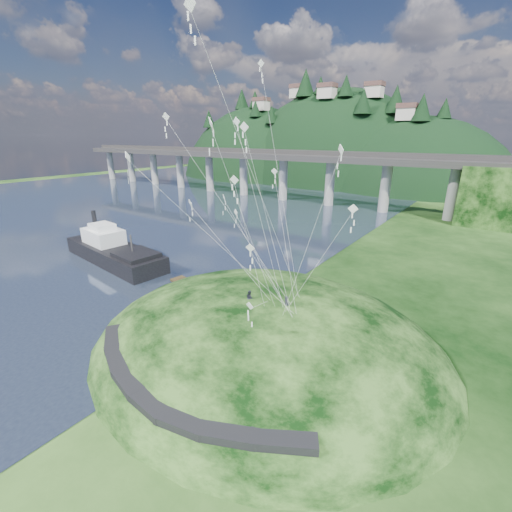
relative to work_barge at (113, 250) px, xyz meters
The scene contains 10 objects.
ground 25.57m from the work_barge, 14.80° to the right, with size 320.00×320.00×0.00m, color black.
water 52.89m from the work_barge, 153.62° to the left, with size 240.00×240.00×0.00m, color #2A354D.
grass_hill 33.14m from the work_barge, ahead, with size 36.00×32.00×13.00m.
footpath 35.99m from the work_barge, 26.85° to the right, with size 22.29×5.84×0.83m.
bridge 64.05m from the work_barge, 91.63° to the left, with size 160.00×11.00×15.00m.
far_ridge 117.57m from the work_barge, 99.30° to the left, with size 153.00×70.00×94.50m.
work_barge is the anchor object (origin of this frame).
wooden_dock 20.18m from the work_barge, ahead, with size 12.44×3.86×0.88m.
kite_flyers 33.65m from the work_barge, ahead, with size 4.23×1.71×1.68m.
kite_swarm 34.14m from the work_barge, 10.01° to the right, with size 18.72×18.08×21.36m.
Camera 1 is at (24.26, -21.95, 19.23)m, focal length 24.00 mm.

